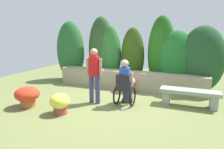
# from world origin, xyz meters

# --- Properties ---
(ground_plane) EXTENTS (12.17, 12.17, 0.00)m
(ground_plane) POSITION_xyz_m (0.00, 0.00, 0.00)
(ground_plane) COLOR olive
(stone_retaining_wall) EXTENTS (5.50, 0.51, 0.67)m
(stone_retaining_wall) POSITION_xyz_m (0.00, 1.60, 0.33)
(stone_retaining_wall) COLOR gray
(stone_retaining_wall) RESTS_ON ground
(hedge_backdrop) EXTENTS (6.67, 1.08, 2.70)m
(hedge_backdrop) POSITION_xyz_m (0.13, 2.24, 1.20)
(hedge_backdrop) COLOR #27612C
(hedge_backdrop) RESTS_ON ground
(stone_bench) EXTENTS (1.63, 0.44, 0.48)m
(stone_bench) POSITION_xyz_m (2.15, 0.51, 0.33)
(stone_bench) COLOR gray
(stone_bench) RESTS_ON ground
(person_in_wheelchair) EXTENTS (0.53, 0.66, 1.33)m
(person_in_wheelchair) POSITION_xyz_m (0.41, -0.07, 0.62)
(person_in_wheelchair) COLOR black
(person_in_wheelchair) RESTS_ON ground
(person_standing_companion) EXTENTS (0.49, 0.30, 1.63)m
(person_standing_companion) POSITION_xyz_m (-0.47, -0.28, 0.94)
(person_standing_companion) COLOR #3C3E66
(person_standing_companion) RESTS_ON ground
(flower_pot_purple_near) EXTENTS (0.69, 0.69, 0.59)m
(flower_pot_purple_near) POSITION_xyz_m (-2.08, -1.26, 0.33)
(flower_pot_purple_near) COLOR #A8592A
(flower_pot_purple_near) RESTS_ON ground
(flower_pot_terracotta_by_wall) EXTENTS (0.64, 0.64, 0.58)m
(flower_pot_terracotta_by_wall) POSITION_xyz_m (0.04, 1.28, 0.33)
(flower_pot_terracotta_by_wall) COLOR #A25A23
(flower_pot_terracotta_by_wall) RESTS_ON ground
(flower_pot_red_accent) EXTENTS (0.52, 0.52, 0.54)m
(flower_pot_red_accent) POSITION_xyz_m (-0.92, -1.35, 0.29)
(flower_pot_red_accent) COLOR #9E3D37
(flower_pot_red_accent) RESTS_ON ground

